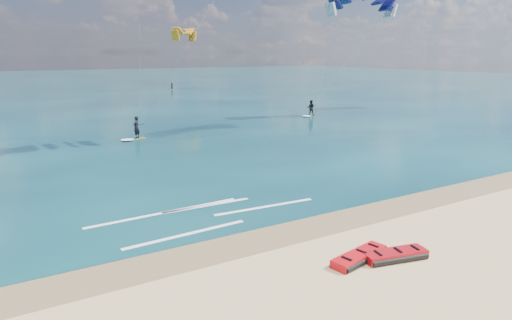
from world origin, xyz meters
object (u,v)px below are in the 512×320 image
(packed_kite_left, at_px, (359,261))
(kitesurfer_main, at_px, (162,27))
(packed_kite_mid, at_px, (395,259))
(kitesurfer_far, at_px, (339,45))

(packed_kite_left, distance_m, kitesurfer_main, 27.43)
(packed_kite_left, bearing_deg, packed_kite_mid, -37.52)
(packed_kite_mid, bearing_deg, packed_kite_left, 166.91)
(kitesurfer_main, bearing_deg, packed_kite_mid, -97.11)
(kitesurfer_main, relative_size, kitesurfer_far, 1.17)
(packed_kite_left, height_order, packed_kite_mid, packed_kite_mid)
(packed_kite_mid, bearing_deg, kitesurfer_far, 65.54)
(packed_kite_left, relative_size, packed_kite_mid, 1.05)
(packed_kite_mid, distance_m, kitesurfer_far, 41.24)
(kitesurfer_main, xyz_separation_m, kitesurfer_far, (24.02, 5.79, -1.13))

